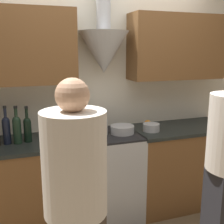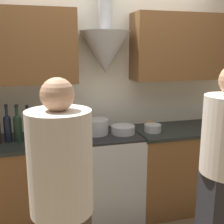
# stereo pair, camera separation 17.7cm
# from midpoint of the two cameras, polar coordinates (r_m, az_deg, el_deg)

# --- Properties ---
(wall_back) EXTENTS (8.40, 0.51, 2.60)m
(wall_back) POSITION_cam_midpoint_polar(r_m,az_deg,el_deg) (3.04, -4.35, 6.71)
(wall_back) COLOR silver
(wall_back) RESTS_ON ground_plane
(counter_left) EXTENTS (1.27, 0.62, 0.93)m
(counter_left) POSITION_cam_midpoint_polar(r_m,az_deg,el_deg) (2.96, -20.26, -14.48)
(counter_left) COLOR brown
(counter_left) RESTS_ON ground_plane
(counter_right) EXTENTS (1.14, 0.62, 0.93)m
(counter_right) POSITION_cam_midpoint_polar(r_m,az_deg,el_deg) (3.39, 12.00, -10.46)
(counter_right) COLOR brown
(counter_right) RESTS_ON ground_plane
(stove_range) EXTENTS (0.60, 0.60, 0.93)m
(stove_range) POSITION_cam_midpoint_polar(r_m,az_deg,el_deg) (3.06, -2.34, -12.68)
(stove_range) COLOR #B7BABC
(stove_range) RESTS_ON ground_plane
(wine_bottle_5) EXTENTS (0.07, 0.07, 0.36)m
(wine_bottle_5) POSITION_cam_midpoint_polar(r_m,az_deg,el_deg) (2.76, -22.42, -3.17)
(wine_bottle_5) COLOR black
(wine_bottle_5) RESTS_ON counter_left
(wine_bottle_6) EXTENTS (0.08, 0.08, 0.35)m
(wine_bottle_6) POSITION_cam_midpoint_polar(r_m,az_deg,el_deg) (2.74, -20.53, -3.11)
(wine_bottle_6) COLOR black
(wine_bottle_6) RESTS_ON counter_left
(wine_bottle_7) EXTENTS (0.07, 0.07, 0.34)m
(wine_bottle_7) POSITION_cam_midpoint_polar(r_m,az_deg,el_deg) (2.75, -18.58, -3.11)
(wine_bottle_7) COLOR black
(wine_bottle_7) RESTS_ON counter_left
(stock_pot) EXTENTS (0.26, 0.26, 0.15)m
(stock_pot) POSITION_cam_midpoint_polar(r_m,az_deg,el_deg) (2.87, -5.20, -3.04)
(stock_pot) COLOR #B7BABC
(stock_pot) RESTS_ON stove_range
(mixing_bowl) EXTENTS (0.24, 0.24, 0.08)m
(mixing_bowl) POSITION_cam_midpoint_polar(r_m,az_deg,el_deg) (2.90, 0.34, -3.58)
(mixing_bowl) COLOR #B7BABC
(mixing_bowl) RESTS_ON stove_range
(orange_fruit) EXTENTS (0.07, 0.07, 0.07)m
(orange_fruit) POSITION_cam_midpoint_polar(r_m,az_deg,el_deg) (3.17, 5.68, -2.30)
(orange_fruit) COLOR orange
(orange_fruit) RESTS_ON counter_right
(saucepan) EXTENTS (0.18, 0.18, 0.08)m
(saucepan) POSITION_cam_midpoint_polar(r_m,az_deg,el_deg) (3.00, 6.29, -3.13)
(saucepan) COLOR #B7BABC
(saucepan) RESTS_ON counter_right
(person_foreground_left) EXTENTS (0.36, 0.36, 1.63)m
(person_foreground_left) POSITION_cam_midpoint_polar(r_m,az_deg,el_deg) (1.71, -10.48, -18.49)
(person_foreground_left) COLOR #473D33
(person_foreground_left) RESTS_ON ground_plane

